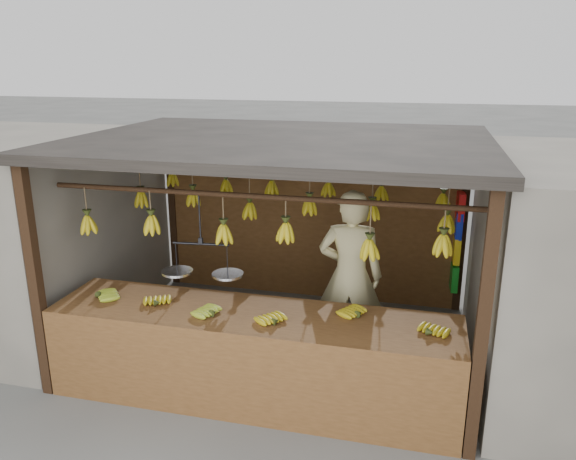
# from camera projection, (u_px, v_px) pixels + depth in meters

# --- Properties ---
(ground) EXTENTS (80.00, 80.00, 0.00)m
(ground) POSITION_uv_depth(u_px,v_px,m) (282.00, 344.00, 6.54)
(ground) COLOR #5B5B57
(stall) EXTENTS (4.30, 3.30, 2.40)m
(stall) POSITION_uv_depth(u_px,v_px,m) (289.00, 172.00, 6.27)
(stall) COLOR black
(stall) RESTS_ON ground
(neighbor_left) EXTENTS (3.00, 3.00, 2.30)m
(neighbor_left) POSITION_uv_depth(u_px,v_px,m) (4.00, 228.00, 7.03)
(neighbor_left) COLOR slate
(neighbor_left) RESTS_ON ground
(counter) EXTENTS (3.87, 0.88, 0.96)m
(counter) POSITION_uv_depth(u_px,v_px,m) (248.00, 337.00, 5.18)
(counter) COLOR brown
(counter) RESTS_ON ground
(hanging_bananas) EXTENTS (3.62, 2.24, 0.39)m
(hanging_bananas) POSITION_uv_depth(u_px,v_px,m) (281.00, 208.00, 6.07)
(hanging_bananas) COLOR #AF9812
(hanging_bananas) RESTS_ON ground
(balance_scale) EXTENTS (0.79, 0.34, 0.80)m
(balance_scale) POSITION_uv_depth(u_px,v_px,m) (202.00, 269.00, 5.37)
(balance_scale) COLOR black
(balance_scale) RESTS_ON ground
(vendor) EXTENTS (0.71, 0.48, 1.90)m
(vendor) POSITION_uv_depth(u_px,v_px,m) (350.00, 276.00, 6.03)
(vendor) COLOR beige
(vendor) RESTS_ON ground
(bag_bundles) EXTENTS (0.08, 0.26, 1.28)m
(bag_bundles) POSITION_uv_depth(u_px,v_px,m) (457.00, 240.00, 7.06)
(bag_bundles) COLOR red
(bag_bundles) RESTS_ON ground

